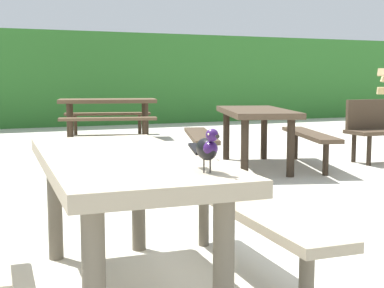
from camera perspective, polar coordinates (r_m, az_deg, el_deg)
The scene contains 5 objects.
hedge_wall at distance 13.47m, azimuth -19.10°, elevation 6.47°, with size 28.00×1.29×2.23m, color #2D6B28.
picnic_table_foreground at distance 2.80m, azimuth -7.41°, elevation -4.79°, with size 1.77×1.84×0.74m.
bird_grackle at distance 2.19m, azimuth 1.63°, elevation -0.39°, with size 0.08×0.29×0.18m.
picnic_table_mid_left at distance 6.89m, azimuth 6.69°, elevation 2.13°, with size 2.13×2.15×0.74m.
picnic_table_mid_right at distance 10.38m, azimuth -8.83°, elevation 3.67°, with size 2.06×2.04×0.74m.
Camera 1 is at (-0.94, -2.46, 1.12)m, focal length 50.84 mm.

